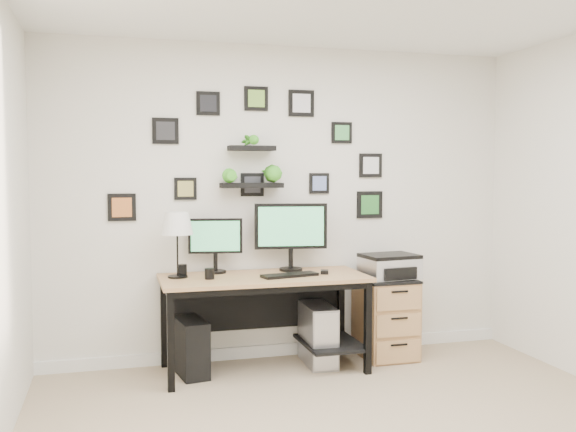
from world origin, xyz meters
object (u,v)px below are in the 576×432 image
object	(u,v)px
pc_tower_black	(190,347)
file_cabinet	(386,317)
desk	(267,291)
printer	(390,266)
mug	(210,274)
pc_tower_grey	(318,334)
monitor_right	(291,231)
table_lamp	(177,225)
monitor_left	(215,241)

from	to	relation	value
pc_tower_black	file_cabinet	xyz separation A→B (m)	(1.65, 0.05, 0.12)
desk	printer	distance (m)	1.08
desk	mug	world-z (taller)	mug
pc_tower_grey	pc_tower_black	bearing A→B (deg)	-179.73
monitor_right	file_cabinet	size ratio (longest dim) A/B	0.88
pc_tower_grey	printer	bearing A→B (deg)	2.91
pc_tower_black	desk	bearing A→B (deg)	-9.80
table_lamp	pc_tower_grey	world-z (taller)	table_lamp
table_lamp	pc_tower_grey	distance (m)	1.44
table_lamp	desk	bearing A→B (deg)	-5.05
monitor_left	pc_tower_black	world-z (taller)	monitor_left
table_lamp	pc_tower_grey	bearing A→B (deg)	-2.44
printer	file_cabinet	bearing A→B (deg)	153.78
monitor_left	mug	world-z (taller)	monitor_left
file_cabinet	mug	bearing A→B (deg)	-175.08
monitor_left	pc_tower_grey	xyz separation A→B (m)	(0.80, -0.19, -0.76)
monitor_left	pc_tower_grey	size ratio (longest dim) A/B	0.88
table_lamp	pc_tower_black	world-z (taller)	table_lamp
desk	monitor_left	world-z (taller)	monitor_left
monitor_right	printer	world-z (taller)	monitor_right
mug	pc_tower_grey	bearing A→B (deg)	5.45
desk	pc_tower_grey	world-z (taller)	desk
pc_tower_black	pc_tower_grey	xyz separation A→B (m)	(1.03, 0.00, 0.03)
desk	mug	xyz separation A→B (m)	(-0.47, -0.07, 0.16)
table_lamp	monitor_left	bearing A→B (deg)	24.42
monitor_left	file_cabinet	world-z (taller)	monitor_left
monitor_left	monitor_right	bearing A→B (deg)	-4.22
monitor_right	file_cabinet	distance (m)	1.10
monitor_right	pc_tower_black	distance (m)	1.22
pc_tower_black	mug	bearing A→B (deg)	-38.75
printer	pc_tower_black	bearing A→B (deg)	-178.72
monitor_left	file_cabinet	bearing A→B (deg)	-5.89
pc_tower_black	printer	size ratio (longest dim) A/B	0.91
monitor_right	mug	world-z (taller)	monitor_right
desk	mug	distance (m)	0.50
monitor_left	file_cabinet	xyz separation A→B (m)	(1.42, -0.15, -0.67)
monitor_right	mug	bearing A→B (deg)	-161.87
desk	monitor_right	xyz separation A→B (m)	(0.24, 0.16, 0.45)
pc_tower_grey	file_cabinet	world-z (taller)	file_cabinet
file_cabinet	pc_tower_black	bearing A→B (deg)	-178.28
desk	table_lamp	xyz separation A→B (m)	(-0.69, 0.06, 0.53)
monitor_left	pc_tower_grey	distance (m)	1.12
file_cabinet	pc_tower_grey	bearing A→B (deg)	-175.86
desk	pc_tower_black	world-z (taller)	desk
table_lamp	printer	distance (m)	1.80
pc_tower_black	pc_tower_grey	size ratio (longest dim) A/B	0.87
monitor_left	mug	distance (m)	0.36
monitor_right	mug	size ratio (longest dim) A/B	7.20
monitor_right	table_lamp	xyz separation A→B (m)	(-0.93, -0.10, 0.08)
monitor_right	file_cabinet	xyz separation A→B (m)	(0.80, -0.10, -0.74)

